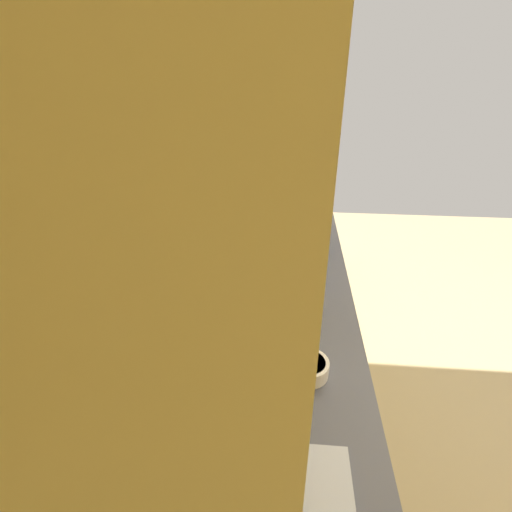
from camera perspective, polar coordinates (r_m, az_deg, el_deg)
name	(u,v)px	position (r m, az deg, el deg)	size (l,w,h in m)	color
ground_plane	(474,412)	(2.75, 29.40, -19.31)	(6.12, 6.12, 0.00)	tan
wall_back	(208,171)	(1.77, -7.12, 12.26)	(3.95, 0.12, 2.78)	#E8D285
counter_run	(279,397)	(1.92, 3.39, -20.02)	(3.04, 0.62, 0.89)	tan
upper_cabinets	(245,48)	(1.28, -1.56, 28.19)	(2.27, 0.32, 0.66)	tan
window_back_wall	(127,401)	(0.83, -18.39, -19.57)	(0.46, 0.02, 0.64)	#997A4C
oven_range	(289,229)	(3.45, 4.83, 3.99)	(0.71, 0.65, 1.07)	#B7BABF
microwave	(283,221)	(2.13, 4.00, 5.20)	(0.49, 0.38, 0.30)	white
bowl	(308,367)	(1.38, 7.60, -15.83)	(0.14, 0.14, 0.05)	silver
kettle	(305,274)	(1.79, 7.15, -2.66)	(0.16, 0.12, 0.16)	#B7BABF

